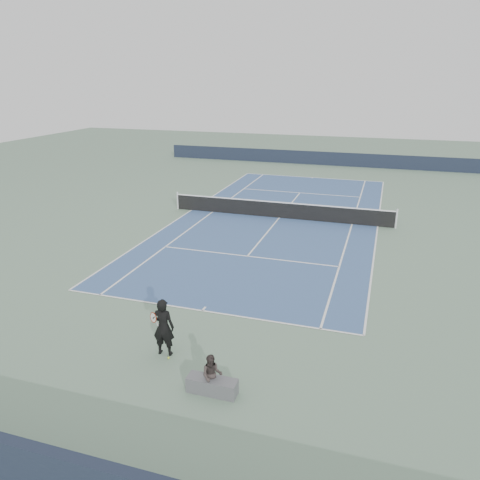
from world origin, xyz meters
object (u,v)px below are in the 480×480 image
(tennis_ball, at_px, (169,358))
(spectator_bench, at_px, (212,380))
(tennis_player, at_px, (163,327))
(tennis_net, at_px, (280,210))

(tennis_ball, height_order, spectator_bench, spectator_bench)
(tennis_player, bearing_deg, tennis_ball, -44.20)
(tennis_player, distance_m, tennis_ball, 0.91)
(tennis_net, height_order, tennis_ball, tennis_net)
(tennis_net, bearing_deg, tennis_player, -90.24)
(tennis_player, relative_size, tennis_ball, 26.69)
(spectator_bench, bearing_deg, tennis_player, 147.37)
(spectator_bench, bearing_deg, tennis_net, 96.84)
(tennis_ball, relative_size, spectator_bench, 0.05)
(tennis_ball, xyz_separation_m, spectator_bench, (1.75, -1.05, 0.35))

